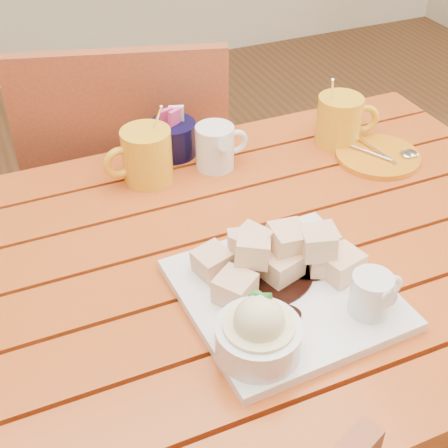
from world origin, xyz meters
name	(u,v)px	position (x,y,z in m)	size (l,w,h in m)	color
table	(233,304)	(0.00, 0.00, 0.64)	(1.20, 0.79, 0.75)	#AC3E16
dessert_plate	(282,290)	(0.02, -0.13, 0.78)	(0.30, 0.30, 0.12)	white
coffee_mug_left	(145,155)	(-0.06, 0.27, 0.80)	(0.13, 0.09, 0.15)	gold
coffee_mug_right	(340,120)	(0.35, 0.25, 0.80)	(0.13, 0.09, 0.15)	gold
cream_pitcher	(216,146)	(0.08, 0.26, 0.80)	(0.11, 0.09, 0.09)	white
sugar_caddy	(173,137)	(0.02, 0.34, 0.79)	(0.09, 0.09, 0.10)	black
orange_saucer	(378,156)	(0.39, 0.16, 0.76)	(0.17, 0.17, 0.02)	orange
chair_far	(132,194)	(-0.02, 0.56, 0.52)	(0.55, 0.55, 0.94)	brown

